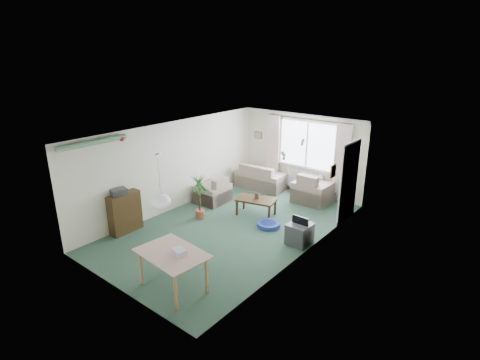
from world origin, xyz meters
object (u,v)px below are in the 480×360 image
Objects in this scene: dining_table at (173,271)px; tv_cube at (300,234)px; coffee_table at (256,207)px; armchair_corner at (313,187)px; pet_bed at (269,225)px; bookshelf at (125,213)px; armchair_left at (212,189)px; sofa at (261,176)px; houseplant at (199,196)px.

dining_table is 2.21× the size of tv_cube.
dining_table is (0.76, -3.55, 0.14)m from coffee_table.
armchair_corner is 0.84× the size of dining_table.
tv_cube is 0.92× the size of pet_bed.
coffee_table is 1.03× the size of bookshelf.
coffee_table is 3.64m from dining_table.
armchair_left is (-2.24, -1.83, -0.05)m from armchair_corner.
armchair_left is 3.26m from tv_cube.
bookshelf is at bearing 76.66° from sofa.
dining_table is at bearing -54.44° from houseplant.
armchair_left is 0.85× the size of coffee_table.
armchair_left is 1.53m from coffee_table.
armchair_corner reaches higher than tv_cube.
armchair_corner is 1.92m from coffee_table.
armchair_left reaches higher than dining_table.
coffee_table is at bearing 91.04° from armchair_left.
houseplant reaches higher than pet_bed.
dining_table reaches higher than tv_cube.
sofa is at bearing 78.37° from bookshelf.
sofa is 1.34× the size of dining_table.
bookshelf is at bearing 60.37° from armchair_corner.
armchair_corner is 0.97× the size of coffee_table.
dining_table is at bearing 32.02° from armchair_left.
armchair_corner is 1.72× the size of pet_bed.
armchair_corner is 5.33m from dining_table.
tv_cube is at bearing 28.22° from bookshelf.
houseplant reaches higher than dining_table.
houseplant reaches higher than coffee_table.
dining_table is (0.04, -5.33, -0.08)m from armchair_corner.
pet_bed is at bearing 22.46° from houseplant.
armchair_corner is at bearing 57.81° from bookshelf.
tv_cube is at bearing 78.66° from armchair_left.
sofa is 2.12m from coffee_table.
sofa is 5.67m from dining_table.
coffee_table is 1.53m from houseplant.
armchair_corner is at bearing 90.44° from dining_table.
dining_table is (2.28, -3.50, -0.02)m from armchair_left.
dining_table is (2.62, -0.83, -0.13)m from bookshelf.
sofa reaches higher than coffee_table.
bookshelf is (-0.34, -2.67, 0.10)m from armchair_left.
tv_cube is 1.06m from pet_bed.
armchair_corner is 1.86× the size of tv_cube.
sofa is at bearing 129.37° from pet_bed.
coffee_table is at bearing 150.08° from pet_bed.
bookshelf is 0.84× the size of dining_table.
houseplant is at bearing 25.50° from armchair_left.
houseplant is (-1.01, -1.08, 0.38)m from coffee_table.
pet_bed is at bearing 125.32° from sofa.
coffee_table is at bearing 102.11° from dining_table.
bookshelf reaches higher than armchair_corner.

